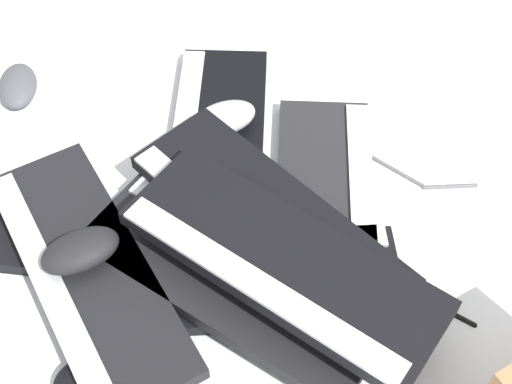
{
  "coord_description": "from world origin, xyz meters",
  "views": [
    {
      "loc": [
        -0.69,
        -0.04,
        0.9
      ],
      "look_at": [
        -0.04,
        -0.07,
        0.06
      ],
      "focal_mm": 50.0,
      "sensor_mm": 36.0,
      "label": 1
    }
  ],
  "objects_px": {
    "keyboard_0": "(216,144)",
    "keyboard_1": "(135,237)",
    "keyboard_2": "(247,279)",
    "mouse_1": "(224,118)",
    "keyboard_7": "(281,262)",
    "keyboard_6": "(267,220)",
    "mouse_2": "(96,375)",
    "keyboard_5": "(231,280)",
    "mouse_3": "(80,251)",
    "keyboard_3": "(327,208)",
    "keyboard_4": "(87,271)",
    "mouse_0": "(18,86)"
  },
  "relations": [
    {
      "from": "keyboard_4",
      "to": "mouse_2",
      "type": "relative_size",
      "value": 4.18
    },
    {
      "from": "keyboard_2",
      "to": "mouse_2",
      "type": "xyz_separation_m",
      "value": [
        -0.14,
        0.2,
        0.01
      ]
    },
    {
      "from": "keyboard_0",
      "to": "keyboard_1",
      "type": "relative_size",
      "value": 0.98
    },
    {
      "from": "keyboard_4",
      "to": "mouse_1",
      "type": "bearing_deg",
      "value": -35.75
    },
    {
      "from": "keyboard_0",
      "to": "mouse_2",
      "type": "bearing_deg",
      "value": 157.61
    },
    {
      "from": "mouse_0",
      "to": "keyboard_0",
      "type": "bearing_deg",
      "value": -119.37
    },
    {
      "from": "keyboard_5",
      "to": "keyboard_3",
      "type": "bearing_deg",
      "value": -47.98
    },
    {
      "from": "mouse_3",
      "to": "keyboard_4",
      "type": "bearing_deg",
      "value": 79.46
    },
    {
      "from": "keyboard_7",
      "to": "mouse_3",
      "type": "relative_size",
      "value": 3.97
    },
    {
      "from": "keyboard_4",
      "to": "keyboard_5",
      "type": "distance_m",
      "value": 0.2
    },
    {
      "from": "mouse_1",
      "to": "keyboard_5",
      "type": "bearing_deg",
      "value": -113.26
    },
    {
      "from": "keyboard_4",
      "to": "mouse_1",
      "type": "xyz_separation_m",
      "value": [
        0.28,
        -0.2,
        0.01
      ]
    },
    {
      "from": "keyboard_2",
      "to": "mouse_1",
      "type": "xyz_separation_m",
      "value": [
        0.28,
        0.02,
        0.04
      ]
    },
    {
      "from": "keyboard_0",
      "to": "mouse_3",
      "type": "height_order",
      "value": "mouse_3"
    },
    {
      "from": "keyboard_4",
      "to": "keyboard_5",
      "type": "relative_size",
      "value": 1.04
    },
    {
      "from": "mouse_1",
      "to": "keyboard_2",
      "type": "bearing_deg",
      "value": -108.68
    },
    {
      "from": "keyboard_0",
      "to": "mouse_2",
      "type": "relative_size",
      "value": 4.11
    },
    {
      "from": "keyboard_3",
      "to": "mouse_1",
      "type": "height_order",
      "value": "mouse_1"
    },
    {
      "from": "keyboard_1",
      "to": "keyboard_2",
      "type": "relative_size",
      "value": 1.04
    },
    {
      "from": "keyboard_7",
      "to": "keyboard_1",
      "type": "bearing_deg",
      "value": 61.9
    },
    {
      "from": "keyboard_3",
      "to": "keyboard_4",
      "type": "height_order",
      "value": "keyboard_4"
    },
    {
      "from": "mouse_2",
      "to": "keyboard_2",
      "type": "bearing_deg",
      "value": 17.35
    },
    {
      "from": "keyboard_0",
      "to": "mouse_0",
      "type": "height_order",
      "value": "mouse_0"
    },
    {
      "from": "keyboard_0",
      "to": "keyboard_2",
      "type": "xyz_separation_m",
      "value": [
        -0.26,
        -0.04,
        0.0
      ]
    },
    {
      "from": "keyboard_3",
      "to": "keyboard_5",
      "type": "distance_m",
      "value": 0.21
    },
    {
      "from": "keyboard_1",
      "to": "mouse_0",
      "type": "xyz_separation_m",
      "value": [
        0.33,
        0.22,
        0.01
      ]
    },
    {
      "from": "keyboard_6",
      "to": "mouse_0",
      "type": "xyz_separation_m",
      "value": [
        0.35,
        0.42,
        -0.05
      ]
    },
    {
      "from": "keyboard_1",
      "to": "keyboard_6",
      "type": "relative_size",
      "value": 1.07
    },
    {
      "from": "keyboard_0",
      "to": "keyboard_4",
      "type": "bearing_deg",
      "value": 143.98
    },
    {
      "from": "keyboard_5",
      "to": "keyboard_6",
      "type": "xyz_separation_m",
      "value": [
        0.08,
        -0.05,
        0.03
      ]
    },
    {
      "from": "keyboard_7",
      "to": "mouse_3",
      "type": "xyz_separation_m",
      "value": [
        0.05,
        0.27,
        -0.02
      ]
    },
    {
      "from": "keyboard_0",
      "to": "keyboard_1",
      "type": "xyz_separation_m",
      "value": [
        -0.18,
        0.12,
        0.0
      ]
    },
    {
      "from": "keyboard_5",
      "to": "mouse_3",
      "type": "xyz_separation_m",
      "value": [
        0.04,
        0.2,
        0.04
      ]
    },
    {
      "from": "keyboard_4",
      "to": "keyboard_7",
      "type": "relative_size",
      "value": 1.05
    },
    {
      "from": "keyboard_6",
      "to": "mouse_1",
      "type": "height_order",
      "value": "keyboard_6"
    },
    {
      "from": "keyboard_4",
      "to": "mouse_2",
      "type": "xyz_separation_m",
      "value": [
        -0.14,
        -0.02,
        -0.02
      ]
    },
    {
      "from": "keyboard_6",
      "to": "keyboard_7",
      "type": "relative_size",
      "value": 0.99
    },
    {
      "from": "keyboard_2",
      "to": "mouse_0",
      "type": "relative_size",
      "value": 4.01
    },
    {
      "from": "keyboard_0",
      "to": "keyboard_1",
      "type": "height_order",
      "value": "same"
    },
    {
      "from": "mouse_0",
      "to": "mouse_1",
      "type": "relative_size",
      "value": 1.0
    },
    {
      "from": "mouse_1",
      "to": "mouse_3",
      "type": "relative_size",
      "value": 1.0
    },
    {
      "from": "mouse_3",
      "to": "keyboard_6",
      "type": "bearing_deg",
      "value": 165.25
    },
    {
      "from": "keyboard_6",
      "to": "mouse_3",
      "type": "bearing_deg",
      "value": 99.03
    },
    {
      "from": "keyboard_3",
      "to": "mouse_3",
      "type": "distance_m",
      "value": 0.38
    },
    {
      "from": "keyboard_5",
      "to": "mouse_0",
      "type": "height_order",
      "value": "keyboard_5"
    },
    {
      "from": "keyboard_3",
      "to": "mouse_1",
      "type": "distance_m",
      "value": 0.23
    },
    {
      "from": "keyboard_2",
      "to": "keyboard_0",
      "type": "bearing_deg",
      "value": 8.58
    },
    {
      "from": "keyboard_3",
      "to": "mouse_1",
      "type": "bearing_deg",
      "value": 42.94
    },
    {
      "from": "keyboard_6",
      "to": "mouse_2",
      "type": "xyz_separation_m",
      "value": [
        -0.2,
        0.24,
        -0.05
      ]
    },
    {
      "from": "keyboard_6",
      "to": "mouse_1",
      "type": "relative_size",
      "value": 3.92
    }
  ]
}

